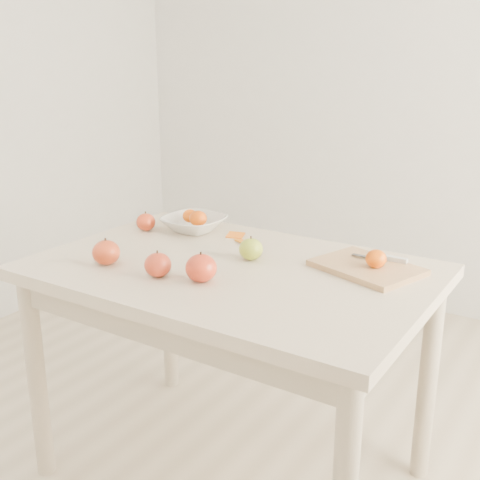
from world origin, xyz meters
The scene contains 15 objects.
ground centered at (0.00, 0.00, 0.00)m, with size 3.50×3.50×0.00m, color #C6B293.
table centered at (0.00, 0.00, 0.65)m, with size 1.20×0.80×0.75m.
cutting_board centered at (0.36, 0.19, 0.76)m, with size 0.30×0.22×0.02m, color tan.
board_tangerine centered at (0.39, 0.18, 0.80)m, with size 0.06×0.06×0.05m, color orange.
fruit_bowl centered at (-0.33, 0.25, 0.78)m, with size 0.22×0.22×0.05m, color white.
bowl_tangerine_near centered at (-0.35, 0.26, 0.80)m, with size 0.06×0.06×0.05m, color #E75608.
bowl_tangerine_far centered at (-0.30, 0.23, 0.80)m, with size 0.06×0.06×0.06m, color #CC4707.
orange_peel_a centered at (-0.16, 0.26, 0.75)m, with size 0.06×0.04×0.00m, color orange.
orange_peel_b centered at (-0.10, 0.22, 0.75)m, with size 0.04×0.04×0.00m, color #CC660E.
paring_knife centered at (0.41, 0.26, 0.78)m, with size 0.17×0.04×0.01m.
apple_green centered at (0.02, 0.08, 0.78)m, with size 0.08×0.08×0.07m, color olive.
apple_red_e centered at (-0.13, -0.19, 0.79)m, with size 0.08×0.08×0.07m, color maroon.
apple_red_c centered at (0.00, -0.16, 0.79)m, with size 0.09×0.09×0.08m, color #9E150A.
apple_red_a centered at (-0.48, 0.15, 0.78)m, with size 0.07×0.07×0.06m, color maroon.
apple_red_d centered at (-0.33, -0.20, 0.79)m, with size 0.09×0.09×0.08m, color maroon.
Camera 1 is at (0.96, -1.44, 1.37)m, focal length 45.00 mm.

